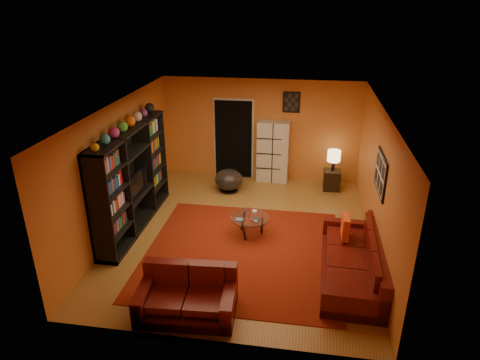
% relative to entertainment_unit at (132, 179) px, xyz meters
% --- Properties ---
extents(floor, '(6.00, 6.00, 0.00)m').
position_rel_entertainment_unit_xyz_m(floor, '(2.27, 0.00, -1.05)').
color(floor, brown).
rests_on(floor, ground).
extents(ceiling, '(6.00, 6.00, 0.00)m').
position_rel_entertainment_unit_xyz_m(ceiling, '(2.27, 0.00, 1.55)').
color(ceiling, white).
rests_on(ceiling, wall_back).
extents(wall_back, '(6.00, 0.00, 6.00)m').
position_rel_entertainment_unit_xyz_m(wall_back, '(2.27, 3.00, 0.25)').
color(wall_back, '#C56A2B').
rests_on(wall_back, floor).
extents(wall_front, '(6.00, 0.00, 6.00)m').
position_rel_entertainment_unit_xyz_m(wall_front, '(2.27, -3.00, 0.25)').
color(wall_front, '#C56A2B').
rests_on(wall_front, floor).
extents(wall_left, '(0.00, 6.00, 6.00)m').
position_rel_entertainment_unit_xyz_m(wall_left, '(-0.23, 0.00, 0.25)').
color(wall_left, '#C56A2B').
rests_on(wall_left, floor).
extents(wall_right, '(0.00, 6.00, 6.00)m').
position_rel_entertainment_unit_xyz_m(wall_right, '(4.78, 0.00, 0.25)').
color(wall_right, '#C56A2B').
rests_on(wall_right, floor).
extents(rug, '(3.60, 3.60, 0.01)m').
position_rel_entertainment_unit_xyz_m(rug, '(2.38, -0.70, -1.04)').
color(rug, '#62160B').
rests_on(rug, floor).
extents(doorway, '(0.95, 0.10, 2.04)m').
position_rel_entertainment_unit_xyz_m(doorway, '(1.57, 2.96, -0.03)').
color(doorway, black).
rests_on(doorway, floor).
extents(wall_art_right, '(0.03, 1.00, 0.70)m').
position_rel_entertainment_unit_xyz_m(wall_art_right, '(4.75, -0.30, 0.55)').
color(wall_art_right, black).
rests_on(wall_art_right, wall_right).
extents(wall_art_back, '(0.42, 0.03, 0.52)m').
position_rel_entertainment_unit_xyz_m(wall_art_back, '(3.02, 2.98, 1.00)').
color(wall_art_back, black).
rests_on(wall_art_back, wall_back).
extents(entertainment_unit, '(0.45, 3.00, 2.10)m').
position_rel_entertainment_unit_xyz_m(entertainment_unit, '(0.00, 0.00, 0.00)').
color(entertainment_unit, black).
rests_on(entertainment_unit, floor).
extents(tv, '(0.89, 0.12, 0.51)m').
position_rel_entertainment_unit_xyz_m(tv, '(0.05, -0.07, -0.07)').
color(tv, black).
rests_on(tv, entertainment_unit).
extents(sofa, '(1.08, 2.46, 0.85)m').
position_rel_entertainment_unit_xyz_m(sofa, '(4.42, -1.13, -0.77)').
color(sofa, '#4C0B0A').
rests_on(sofa, rug).
extents(loveseat, '(1.51, 0.97, 0.85)m').
position_rel_entertainment_unit_xyz_m(loveseat, '(1.79, -2.42, -0.76)').
color(loveseat, '#4C0B0A').
rests_on(loveseat, rug).
extents(throw_pillow, '(0.12, 0.42, 0.42)m').
position_rel_entertainment_unit_xyz_m(throw_pillow, '(4.22, -0.54, -0.42)').
color(throw_pillow, '#EA461A').
rests_on(throw_pillow, sofa).
extents(coffee_table, '(0.80, 0.80, 0.40)m').
position_rel_entertainment_unit_xyz_m(coffee_table, '(2.41, -0.04, -0.69)').
color(coffee_table, silver).
rests_on(coffee_table, floor).
extents(storage_cabinet, '(0.81, 0.39, 1.59)m').
position_rel_entertainment_unit_xyz_m(storage_cabinet, '(2.62, 2.80, -0.25)').
color(storage_cabinet, beige).
rests_on(storage_cabinet, floor).
extents(bowl_chair, '(0.69, 0.69, 0.56)m').
position_rel_entertainment_unit_xyz_m(bowl_chair, '(1.62, 1.98, -0.75)').
color(bowl_chair, black).
rests_on(bowl_chair, floor).
extents(side_table, '(0.41, 0.41, 0.50)m').
position_rel_entertainment_unit_xyz_m(side_table, '(4.13, 2.49, -0.80)').
color(side_table, black).
rests_on(side_table, floor).
extents(table_lamp, '(0.31, 0.31, 0.52)m').
position_rel_entertainment_unit_xyz_m(table_lamp, '(4.13, 2.49, -0.18)').
color(table_lamp, black).
rests_on(table_lamp, side_table).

